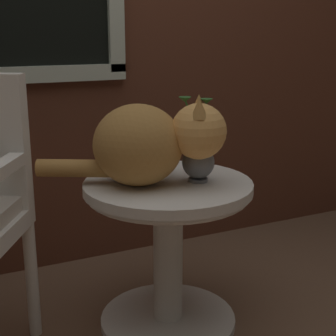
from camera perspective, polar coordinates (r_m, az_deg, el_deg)
wicker_side_table at (r=1.88m, az=0.00°, el=-7.11°), size 0.60×0.60×0.57m
cat at (r=1.74m, az=-2.09°, el=2.87°), size 0.60×0.39×0.31m
pewter_vase_with_ivy at (r=1.80m, az=3.40°, el=1.25°), size 0.11×0.12×0.30m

